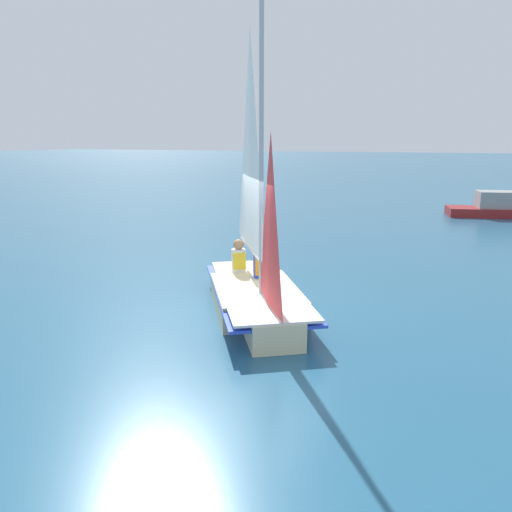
% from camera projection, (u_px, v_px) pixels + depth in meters
% --- Properties ---
extents(ground_plane, '(260.00, 260.00, 0.00)m').
position_uv_depth(ground_plane, '(256.00, 310.00, 9.55)').
color(ground_plane, '#235675').
extents(sailboat_main, '(4.22, 3.57, 5.38)m').
position_uv_depth(sailboat_main, '(255.00, 272.00, 9.45)').
color(sailboat_main, beige).
rests_on(sailboat_main, ground_plane).
extents(sailor_helm, '(0.43, 0.42, 1.16)m').
position_uv_depth(sailor_helm, '(261.00, 269.00, 10.08)').
color(sailor_helm, black).
rests_on(sailor_helm, ground_plane).
extents(sailor_crew, '(0.43, 0.42, 1.16)m').
position_uv_depth(sailor_crew, '(239.00, 265.00, 10.52)').
color(sailor_crew, black).
rests_on(sailor_crew, ground_plane).
extents(motorboat_distant, '(2.54, 4.93, 1.07)m').
position_uv_depth(motorboat_distant, '(503.00, 208.00, 21.17)').
color(motorboat_distant, maroon).
rests_on(motorboat_distant, ground_plane).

